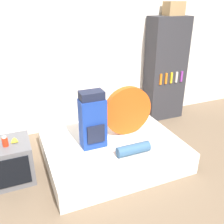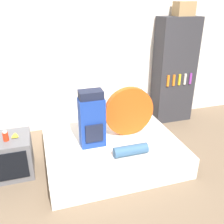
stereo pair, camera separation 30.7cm
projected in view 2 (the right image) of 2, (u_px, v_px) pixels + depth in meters
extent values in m
plane|color=brown|center=(111.00, 188.00, 3.18)|extent=(16.00, 16.00, 0.00)
cube|color=white|center=(79.00, 56.00, 4.27)|extent=(8.00, 0.05, 2.60)
cube|color=silver|center=(111.00, 149.00, 3.72)|extent=(1.90, 1.59, 0.32)
cube|color=navy|center=(92.00, 122.00, 3.40)|extent=(0.34, 0.22, 0.69)
cube|color=#191E33|center=(91.00, 95.00, 3.24)|extent=(0.31, 0.20, 0.11)
cube|color=#191E33|center=(94.00, 133.00, 3.34)|extent=(0.24, 0.03, 0.25)
cylinder|color=#D14C14|center=(129.00, 111.00, 3.67)|extent=(0.74, 0.09, 0.74)
cylinder|color=#33567A|center=(131.00, 150.00, 3.28)|extent=(0.46, 0.14, 0.14)
cube|color=#5B5B60|center=(12.00, 155.00, 3.37)|extent=(0.53, 0.54, 0.54)
cube|color=black|center=(11.00, 167.00, 3.12)|extent=(0.42, 0.02, 0.39)
cylinder|color=red|center=(6.00, 137.00, 3.18)|extent=(0.07, 0.07, 0.11)
cylinder|color=white|center=(5.00, 132.00, 3.15)|extent=(0.05, 0.05, 0.02)
ellipsoid|color=yellow|center=(14.00, 136.00, 3.29)|extent=(0.07, 0.13, 0.03)
ellipsoid|color=yellow|center=(14.00, 136.00, 3.29)|extent=(0.05, 0.13, 0.03)
ellipsoid|color=yellow|center=(15.00, 135.00, 3.29)|extent=(0.03, 0.13, 0.03)
ellipsoid|color=yellow|center=(16.00, 135.00, 3.29)|extent=(0.05, 0.13, 0.03)
ellipsoid|color=yellow|center=(17.00, 135.00, 3.30)|extent=(0.07, 0.13, 0.03)
cube|color=#2D2D33|center=(174.00, 71.00, 4.66)|extent=(0.72, 0.40, 1.92)
cube|color=orange|center=(168.00, 81.00, 4.45)|extent=(0.04, 0.02, 0.20)
cube|color=orange|center=(174.00, 80.00, 4.48)|extent=(0.04, 0.02, 0.20)
cube|color=gold|center=(179.00, 80.00, 4.52)|extent=(0.04, 0.02, 0.20)
cube|color=beige|center=(185.00, 79.00, 4.55)|extent=(0.04, 0.02, 0.20)
cube|color=purple|center=(190.00, 79.00, 4.58)|extent=(0.04, 0.02, 0.20)
cube|color=#A88456|center=(184.00, 9.00, 4.26)|extent=(0.32, 0.24, 0.23)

